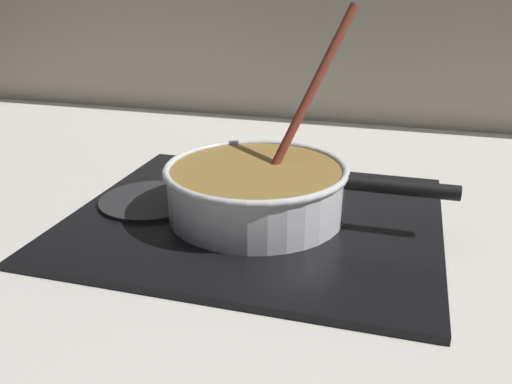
% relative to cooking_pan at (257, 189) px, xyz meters
% --- Properties ---
extents(ground, '(2.40, 1.60, 0.04)m').
position_rel_cooking_pan_xyz_m(ground, '(-0.07, -0.13, -0.08)').
color(ground, beige).
extents(backsplash_wall, '(2.40, 0.02, 0.55)m').
position_rel_cooking_pan_xyz_m(backsplash_wall, '(-0.07, 0.66, 0.22)').
color(backsplash_wall, '#B2A893').
rests_on(backsplash_wall, ground).
extents(hob_plate, '(0.56, 0.48, 0.01)m').
position_rel_cooking_pan_xyz_m(hob_plate, '(-0.00, -0.00, -0.05)').
color(hob_plate, black).
rests_on(hob_plate, ground).
extents(burner_ring, '(0.19, 0.19, 0.01)m').
position_rel_cooking_pan_xyz_m(burner_ring, '(-0.00, -0.00, -0.04)').
color(burner_ring, '#592D0C').
rests_on(burner_ring, hob_plate).
extents(spare_burner, '(0.17, 0.17, 0.01)m').
position_rel_cooking_pan_xyz_m(spare_burner, '(-0.18, -0.00, -0.04)').
color(spare_burner, '#262628').
rests_on(spare_burner, hob_plate).
extents(cooking_pan, '(0.44, 0.29, 0.31)m').
position_rel_cooking_pan_xyz_m(cooking_pan, '(0.00, 0.00, 0.00)').
color(cooking_pan, silver).
rests_on(cooking_pan, hob_plate).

